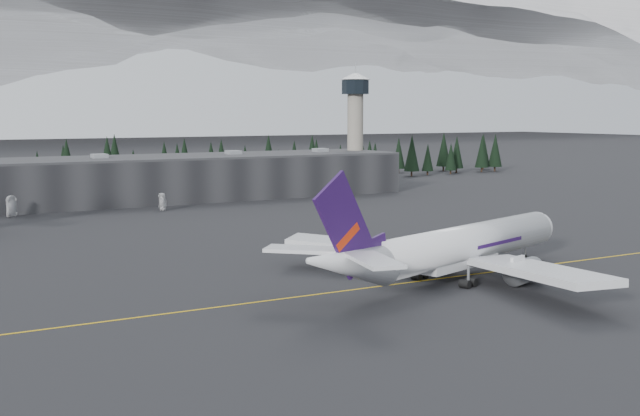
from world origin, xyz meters
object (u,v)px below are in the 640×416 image
control_tower (355,117)px  gse_vehicle_a (11,214)px  terminal (136,179)px  gse_vehicle_b (163,208)px  jet_main (449,248)px

control_tower → gse_vehicle_a: control_tower is taller
terminal → control_tower: (75.00, 3.00, 17.11)m
control_tower → gse_vehicle_b: (-75.40, -27.53, -22.62)m
terminal → control_tower: size_ratio=4.24×
control_tower → jet_main: control_tower is taller
gse_vehicle_a → terminal: bearing=3.5°
gse_vehicle_b → control_tower: bearing=87.5°
control_tower → gse_vehicle_a: (-111.34, -21.82, -22.67)m
terminal → jet_main: 129.64m
control_tower → gse_vehicle_a: 115.70m
jet_main → gse_vehicle_b: bearing=76.8°
terminal → jet_main: jet_main is taller
terminal → gse_vehicle_b: terminal is taller
terminal → control_tower: 76.98m
terminal → jet_main: size_ratio=2.70×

